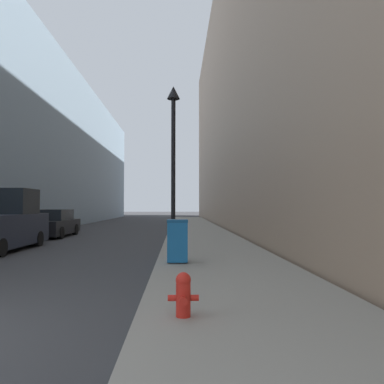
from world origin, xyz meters
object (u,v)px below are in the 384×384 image
at_px(parked_sedan_near, 54,224).
at_px(lamppost, 173,145).
at_px(fire_hydrant, 183,293).
at_px(trash_bin, 177,240).
at_px(pickup_truck, 0,225).

bearing_deg(parked_sedan_near, lamppost, -43.87).
relative_size(fire_hydrant, trash_bin, 0.53).
height_order(fire_hydrant, trash_bin, trash_bin).
distance_m(fire_hydrant, trash_bin, 5.25).
relative_size(trash_bin, parked_sedan_near, 0.26).
distance_m(lamppost, parked_sedan_near, 10.03).
bearing_deg(lamppost, trash_bin, -87.41).
height_order(fire_hydrant, lamppost, lamppost).
relative_size(trash_bin, lamppost, 0.19).
height_order(trash_bin, lamppost, lamppost).
relative_size(pickup_truck, parked_sedan_near, 1.19).
bearing_deg(pickup_truck, parked_sedan_near, 90.46).
relative_size(fire_hydrant, pickup_truck, 0.12).
bearing_deg(pickup_truck, lamppost, -0.66).
height_order(trash_bin, pickup_truck, pickup_truck).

